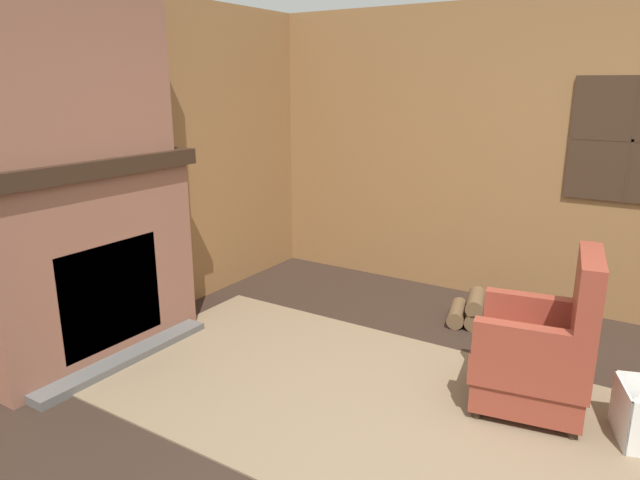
% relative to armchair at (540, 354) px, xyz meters
% --- Properties ---
extents(ground_plane, '(14.00, 14.00, 0.00)m').
position_rel_armchair_xyz_m(ground_plane, '(-0.33, -0.90, -0.36)').
color(ground_plane, '#2D2119').
extents(wood_panel_wall_left, '(0.06, 5.82, 2.52)m').
position_rel_armchair_xyz_m(wood_panel_wall_left, '(-2.97, -0.90, 0.90)').
color(wood_panel_wall_left, olive).
rests_on(wood_panel_wall_left, ground).
extents(wood_panel_wall_back, '(5.82, 0.09, 2.52)m').
position_rel_armchair_xyz_m(wood_panel_wall_back, '(-0.31, 1.74, 0.91)').
color(wood_panel_wall_back, olive).
rests_on(wood_panel_wall_back, ground).
extents(fireplace_hearth, '(0.56, 1.61, 1.39)m').
position_rel_armchair_xyz_m(fireplace_hearth, '(-2.75, -0.90, 0.33)').
color(fireplace_hearth, brown).
rests_on(fireplace_hearth, ground).
extents(chimney_breast, '(0.31, 1.33, 1.11)m').
position_rel_armchair_xyz_m(chimney_breast, '(-2.76, -0.90, 1.59)').
color(chimney_breast, brown).
rests_on(chimney_breast, fireplace_hearth).
extents(area_rug, '(4.18, 1.86, 0.01)m').
position_rel_armchair_xyz_m(area_rug, '(-0.58, -0.45, -0.35)').
color(area_rug, '#7A664C').
rests_on(area_rug, ground).
extents(armchair, '(0.72, 0.69, 0.98)m').
position_rel_armchair_xyz_m(armchair, '(0.00, 0.00, 0.00)').
color(armchair, brown).
rests_on(armchair, ground).
extents(firewood_stack, '(0.48, 0.47, 0.25)m').
position_rel_armchair_xyz_m(firewood_stack, '(-0.69, 1.05, -0.26)').
color(firewood_stack, brown).
rests_on(firewood_stack, ground).
extents(oil_lamp_vase, '(0.10, 0.10, 0.25)m').
position_rel_armchair_xyz_m(oil_lamp_vase, '(-2.80, -1.33, 1.12)').
color(oil_lamp_vase, '#B24C42').
rests_on(oil_lamp_vase, fireplace_hearth).
extents(storage_case, '(0.16, 0.20, 0.13)m').
position_rel_armchair_xyz_m(storage_case, '(-2.80, -0.63, 1.09)').
color(storage_case, brown).
rests_on(storage_case, fireplace_hearth).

